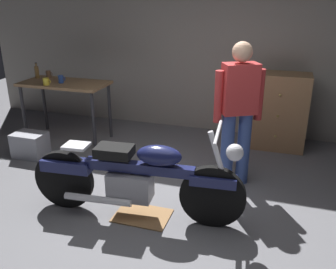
{
  "coord_description": "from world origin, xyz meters",
  "views": [
    {
      "loc": [
        1.11,
        -2.96,
        2.14
      ],
      "look_at": [
        -0.05,
        0.7,
        0.65
      ],
      "focal_mm": 39.06,
      "sensor_mm": 36.0,
      "label": 1
    }
  ],
  "objects_px": {
    "person_standing": "(238,109)",
    "bottle": "(37,72)",
    "storage_bin": "(30,145)",
    "mug_yellow_tall": "(46,81)",
    "motorcycle": "(136,177)",
    "mug_brown_stoneware": "(49,74)",
    "wooden_dresser": "(278,111)",
    "mug_blue_enamel": "(61,79)"
  },
  "relations": [
    {
      "from": "person_standing",
      "to": "mug_blue_enamel",
      "type": "distance_m",
      "value": 2.74
    },
    {
      "from": "person_standing",
      "to": "bottle",
      "type": "relative_size",
      "value": 6.93
    },
    {
      "from": "mug_yellow_tall",
      "to": "bottle",
      "type": "height_order",
      "value": "bottle"
    },
    {
      "from": "mug_blue_enamel",
      "to": "mug_brown_stoneware",
      "type": "height_order",
      "value": "mug_brown_stoneware"
    },
    {
      "from": "mug_brown_stoneware",
      "to": "bottle",
      "type": "bearing_deg",
      "value": -162.08
    },
    {
      "from": "wooden_dresser",
      "to": "mug_brown_stoneware",
      "type": "bearing_deg",
      "value": -172.55
    },
    {
      "from": "storage_bin",
      "to": "bottle",
      "type": "height_order",
      "value": "bottle"
    },
    {
      "from": "mug_brown_stoneware",
      "to": "motorcycle",
      "type": "bearing_deg",
      "value": -39.84
    },
    {
      "from": "motorcycle",
      "to": "mug_brown_stoneware",
      "type": "relative_size",
      "value": 19.08
    },
    {
      "from": "wooden_dresser",
      "to": "bottle",
      "type": "xyz_separation_m",
      "value": [
        -3.64,
        -0.51,
        0.45
      ]
    },
    {
      "from": "mug_blue_enamel",
      "to": "motorcycle",
      "type": "bearing_deg",
      "value": -41.26
    },
    {
      "from": "mug_brown_stoneware",
      "to": "mug_yellow_tall",
      "type": "bearing_deg",
      "value": -59.55
    },
    {
      "from": "mug_brown_stoneware",
      "to": "bottle",
      "type": "height_order",
      "value": "bottle"
    },
    {
      "from": "storage_bin",
      "to": "mug_yellow_tall",
      "type": "bearing_deg",
      "value": 89.25
    },
    {
      "from": "person_standing",
      "to": "mug_yellow_tall",
      "type": "distance_m",
      "value": 2.83
    },
    {
      "from": "mug_brown_stoneware",
      "to": "bottle",
      "type": "distance_m",
      "value": 0.18
    },
    {
      "from": "motorcycle",
      "to": "mug_brown_stoneware",
      "type": "distance_m",
      "value": 2.92
    },
    {
      "from": "motorcycle",
      "to": "mug_brown_stoneware",
      "type": "bearing_deg",
      "value": 135.25
    },
    {
      "from": "bottle",
      "to": "wooden_dresser",
      "type": "bearing_deg",
      "value": 7.95
    },
    {
      "from": "mug_yellow_tall",
      "to": "mug_brown_stoneware",
      "type": "xyz_separation_m",
      "value": [
        -0.24,
        0.41,
        0.01
      ]
    },
    {
      "from": "person_standing",
      "to": "mug_yellow_tall",
      "type": "xyz_separation_m",
      "value": [
        -2.8,
        0.43,
        0.03
      ]
    },
    {
      "from": "storage_bin",
      "to": "wooden_dresser",
      "type": "bearing_deg",
      "value": 23.11
    },
    {
      "from": "motorcycle",
      "to": "wooden_dresser",
      "type": "height_order",
      "value": "wooden_dresser"
    },
    {
      "from": "person_standing",
      "to": "bottle",
      "type": "bearing_deg",
      "value": -42.07
    },
    {
      "from": "mug_yellow_tall",
      "to": "storage_bin",
      "type": "bearing_deg",
      "value": -90.75
    },
    {
      "from": "wooden_dresser",
      "to": "mug_brown_stoneware",
      "type": "height_order",
      "value": "wooden_dresser"
    },
    {
      "from": "person_standing",
      "to": "mug_blue_enamel",
      "type": "bearing_deg",
      "value": -41.18
    },
    {
      "from": "storage_bin",
      "to": "mug_blue_enamel",
      "type": "xyz_separation_m",
      "value": [
        0.14,
        0.7,
        0.79
      ]
    },
    {
      "from": "wooden_dresser",
      "to": "mug_blue_enamel",
      "type": "xyz_separation_m",
      "value": [
        -3.1,
        -0.68,
        0.41
      ]
    },
    {
      "from": "storage_bin",
      "to": "motorcycle",
      "type": "bearing_deg",
      "value": -24.84
    },
    {
      "from": "mug_brown_stoneware",
      "to": "bottle",
      "type": "relative_size",
      "value": 0.48
    },
    {
      "from": "person_standing",
      "to": "mug_brown_stoneware",
      "type": "relative_size",
      "value": 14.56
    },
    {
      "from": "person_standing",
      "to": "mug_brown_stoneware",
      "type": "bearing_deg",
      "value": -43.77
    },
    {
      "from": "mug_blue_enamel",
      "to": "bottle",
      "type": "height_order",
      "value": "bottle"
    },
    {
      "from": "wooden_dresser",
      "to": "mug_yellow_tall",
      "type": "distance_m",
      "value": 3.37
    },
    {
      "from": "mug_yellow_tall",
      "to": "bottle",
      "type": "distance_m",
      "value": 0.55
    },
    {
      "from": "person_standing",
      "to": "storage_bin",
      "type": "distance_m",
      "value": 2.91
    },
    {
      "from": "bottle",
      "to": "mug_yellow_tall",
      "type": "bearing_deg",
      "value": -40.89
    },
    {
      "from": "motorcycle",
      "to": "person_standing",
      "type": "bearing_deg",
      "value": 45.27
    },
    {
      "from": "mug_brown_stoneware",
      "to": "person_standing",
      "type": "bearing_deg",
      "value": -15.4
    },
    {
      "from": "motorcycle",
      "to": "mug_yellow_tall",
      "type": "bearing_deg",
      "value": 139.04
    },
    {
      "from": "mug_yellow_tall",
      "to": "mug_brown_stoneware",
      "type": "bearing_deg",
      "value": 120.45
    }
  ]
}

